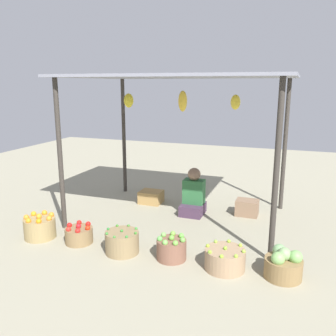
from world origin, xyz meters
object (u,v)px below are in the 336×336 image
object	(u,v)px
basket_limes	(225,259)
wooden_crate_near_vendor	(247,208)
wooden_crate_stacked_rear	(151,197)
basket_red_tomatoes	(79,235)
basket_green_apples	(171,249)
vendor_person	(193,197)
basket_cabbages	(283,265)
basket_green_chilies	(122,242)
basket_oranges	(40,227)

from	to	relation	value
basket_limes	wooden_crate_near_vendor	size ratio (longest dim) A/B	1.32
wooden_crate_near_vendor	wooden_crate_stacked_rear	size ratio (longest dim) A/B	0.91
basket_red_tomatoes	basket_green_apples	distance (m)	1.34
wooden_crate_near_vendor	wooden_crate_stacked_rear	bearing A→B (deg)	178.70
vendor_person	basket_cabbages	world-z (taller)	vendor_person
basket_green_apples	wooden_crate_stacked_rear	xyz separation A→B (m)	(-1.07, 1.90, -0.02)
basket_green_chilies	wooden_crate_stacked_rear	distance (m)	2.00
basket_limes	wooden_crate_stacked_rear	xyz separation A→B (m)	(-1.74, 1.92, -0.01)
vendor_person	basket_limes	distance (m)	1.87
basket_limes	basket_cabbages	world-z (taller)	basket_cabbages
basket_red_tomatoes	basket_limes	xyz separation A→B (m)	(2.01, -0.03, 0.01)
basket_cabbages	wooden_crate_stacked_rear	size ratio (longest dim) A/B	1.06
basket_green_apples	basket_oranges	bearing A→B (deg)	-179.00
basket_green_apples	basket_cabbages	bearing A→B (deg)	0.52
basket_cabbages	wooden_crate_near_vendor	xyz separation A→B (m)	(-0.67, 1.85, -0.02)
basket_red_tomatoes	basket_limes	world-z (taller)	basket_limes
basket_limes	wooden_crate_near_vendor	distance (m)	1.88
basket_red_tomatoes	basket_green_chilies	xyz separation A→B (m)	(0.69, -0.06, 0.03)
wooden_crate_stacked_rear	wooden_crate_near_vendor	bearing A→B (deg)	-1.30
basket_oranges	basket_cabbages	distance (m)	3.27
basket_red_tomatoes	basket_green_apples	bearing A→B (deg)	-0.40
basket_red_tomatoes	wooden_crate_stacked_rear	world-z (taller)	basket_red_tomatoes
basket_green_apples	basket_cabbages	distance (m)	1.32
basket_limes	wooden_crate_near_vendor	bearing A→B (deg)	90.49
basket_green_apples	wooden_crate_stacked_rear	bearing A→B (deg)	119.41
wooden_crate_near_vendor	basket_oranges	bearing A→B (deg)	-143.95
basket_green_apples	basket_limes	distance (m)	0.67
basket_oranges	vendor_person	bearing A→B (deg)	43.41
basket_green_apples	wooden_crate_near_vendor	distance (m)	1.98
vendor_person	wooden_crate_stacked_rear	bearing A→B (deg)	162.63
basket_green_chilies	basket_green_apples	size ratio (longest dim) A/B	1.17
basket_oranges	basket_green_apples	size ratio (longest dim) A/B	1.17
vendor_person	basket_green_chilies	distance (m)	1.75
basket_oranges	basket_limes	size ratio (longest dim) A/B	0.91
vendor_person	basket_red_tomatoes	bearing A→B (deg)	-125.28
basket_green_apples	basket_limes	xyz separation A→B (m)	(0.67, -0.02, -0.01)
basket_green_apples	wooden_crate_near_vendor	size ratio (longest dim) A/B	1.03
basket_oranges	wooden_crate_near_vendor	xyz separation A→B (m)	(2.61, 1.90, -0.02)
basket_green_apples	basket_cabbages	size ratio (longest dim) A/B	0.88
basket_red_tomatoes	basket_cabbages	distance (m)	2.66
vendor_person	basket_green_apples	distance (m)	1.65
basket_green_apples	wooden_crate_near_vendor	xyz separation A→B (m)	(0.65, 1.86, -0.01)
basket_cabbages	wooden_crate_stacked_rear	distance (m)	3.05
basket_oranges	basket_cabbages	bearing A→B (deg)	0.81
vendor_person	basket_oranges	world-z (taller)	vendor_person
basket_green_chilies	wooden_crate_stacked_rear	bearing A→B (deg)	102.11
basket_oranges	basket_green_apples	bearing A→B (deg)	1.00
basket_limes	wooden_crate_near_vendor	world-z (taller)	basket_limes
basket_limes	basket_green_chilies	bearing A→B (deg)	-178.39
basket_oranges	wooden_crate_near_vendor	distance (m)	3.23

